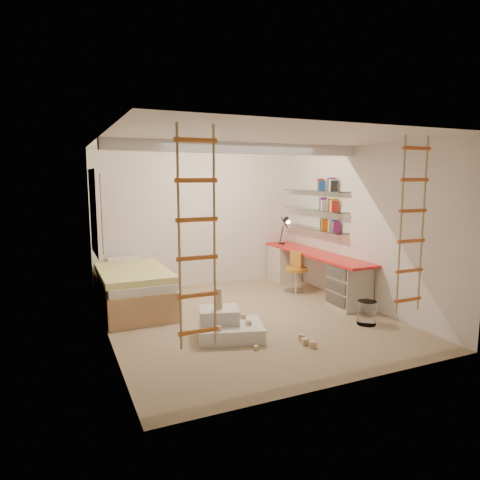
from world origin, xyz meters
name	(u,v)px	position (x,y,z in m)	size (l,w,h in m)	color
floor	(248,319)	(0.00, 0.00, 0.00)	(4.50, 4.50, 0.00)	#9C8565
ceiling_beam	(240,148)	(0.00, 0.30, 2.52)	(4.00, 0.18, 0.16)	white
window_frame	(95,212)	(-1.97, 1.50, 1.55)	(0.06, 1.15, 1.35)	white
window_blind	(98,212)	(-1.93, 1.50, 1.55)	(0.02, 1.00, 1.20)	#4C2D1E
rope_ladder_left	(197,239)	(-1.35, -1.75, 1.52)	(0.41, 0.04, 2.13)	#C86A22
rope_ladder_right	(412,226)	(1.35, -1.75, 1.52)	(0.41, 0.04, 2.13)	#D25324
waste_bin	(367,313)	(1.45, -0.91, 0.17)	(0.27, 0.27, 0.34)	white
desk	(314,271)	(1.72, 0.86, 0.40)	(0.56, 2.80, 0.75)	red
shelves	(314,210)	(1.87, 1.13, 1.50)	(0.25, 1.80, 0.71)	white
bed	(132,288)	(-1.48, 1.23, 0.33)	(1.02, 2.00, 0.69)	#AD7F51
task_lamp	(286,226)	(1.67, 1.82, 1.14)	(0.14, 0.36, 0.57)	black
swivel_chair	(296,278)	(1.40, 0.95, 0.28)	(0.51, 0.51, 0.77)	#BE8124
play_platform	(227,326)	(-0.56, -0.55, 0.15)	(0.99, 0.87, 0.37)	silver
toy_blocks	(253,322)	(-0.30, -0.79, 0.25)	(1.11, 0.95, 0.64)	#CCB284
books	(314,205)	(1.87, 1.13, 1.59)	(0.14, 0.58, 0.92)	#8C1E7F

